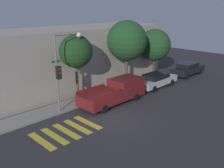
{
  "coord_description": "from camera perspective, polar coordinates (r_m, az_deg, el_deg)",
  "views": [
    {
      "loc": [
        -11.09,
        -10.96,
        7.36
      ],
      "look_at": [
        2.02,
        2.1,
        1.6
      ],
      "focal_mm": 40.0,
      "sensor_mm": 36.0,
      "label": 1
    }
  ],
  "objects": [
    {
      "name": "crosswalk",
      "position": [
        15.91,
        -10.39,
        -10.55
      ],
      "size": [
        3.85,
        2.6,
        0.0
      ],
      "color": "gold",
      "rests_on": "ground"
    },
    {
      "name": "traffic_light_pole",
      "position": [
        17.63,
        -11.18,
        4.72
      ],
      "size": [
        2.54,
        0.56,
        5.67
      ],
      "color": "slate",
      "rests_on": "ground"
    },
    {
      "name": "pickup_truck",
      "position": [
        19.86,
        0.79,
        -1.74
      ],
      "size": [
        5.73,
        2.11,
        1.75
      ],
      "color": "maroon",
      "rests_on": "ground"
    },
    {
      "name": "tree_midblock",
      "position": [
        23.24,
        3.39,
        9.83
      ],
      "size": [
        3.7,
        3.7,
        6.22
      ],
      "color": "brown",
      "rests_on": "ground"
    },
    {
      "name": "tree_near_corner",
      "position": [
        19.36,
        -8.26,
        7.31
      ],
      "size": [
        2.55,
        2.55,
        5.37
      ],
      "color": "brown",
      "rests_on": "ground"
    },
    {
      "name": "sedan_middle",
      "position": [
        29.06,
        16.96,
        3.38
      ],
      "size": [
        4.66,
        1.75,
        1.43
      ],
      "color": "black",
      "rests_on": "ground"
    },
    {
      "name": "sedan_near_corner",
      "position": [
        24.04,
        10.05,
        0.95
      ],
      "size": [
        4.69,
        1.77,
        1.32
      ],
      "color": "#B7BABF",
      "rests_on": "ground"
    },
    {
      "name": "tree_far_end",
      "position": [
        26.82,
        9.75,
        8.77
      ],
      "size": [
        3.32,
        3.32,
        5.17
      ],
      "color": "#4C3823",
      "rests_on": "ground"
    },
    {
      "name": "ground_plane",
      "position": [
        17.24,
        0.21,
        -7.98
      ],
      "size": [
        60.0,
        60.0,
        0.0
      ],
      "primitive_type": "plane",
      "color": "#2D2B30"
    },
    {
      "name": "building_row",
      "position": [
        22.78,
        -15.05,
        5.01
      ],
      "size": [
        26.0,
        6.0,
        5.5
      ],
      "primitive_type": "cube",
      "color": "#A89E8E",
      "rests_on": "ground"
    },
    {
      "name": "sidewalk",
      "position": [
        20.07,
        -8.17,
        -4.19
      ],
      "size": [
        26.0,
        1.8,
        0.14
      ],
      "primitive_type": "cube",
      "color": "gray",
      "rests_on": "ground"
    }
  ]
}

